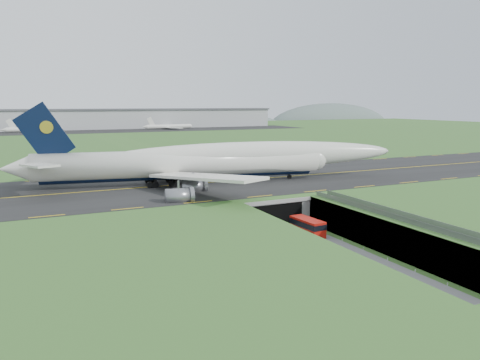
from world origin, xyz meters
TOP-DOWN VIEW (x-y plane):
  - ground at (0.00, 0.00)m, footprint 900.00×900.00m
  - airfield_deck at (0.00, 0.00)m, footprint 800.00×800.00m
  - trench_road at (0.00, -7.50)m, footprint 12.00×75.00m
  - taxiway at (0.00, 33.00)m, footprint 800.00×44.00m
  - tunnel_portal at (0.00, 16.71)m, footprint 17.00×22.30m
  - guideway at (11.00, -19.11)m, footprint 3.00×53.00m
  - jumbo_jet at (-4.88, 32.59)m, footprint 97.47×61.56m
  - shuttle_tram at (2.46, 0.45)m, footprint 3.70×8.27m
  - cargo_terminal at (-0.24, 299.41)m, footprint 320.00×67.00m
  - distant_hills at (64.38, 430.00)m, footprint 700.00×91.00m

SIDE VIEW (x-z plane):
  - distant_hills at x=64.38m, z-range -34.00..26.00m
  - ground at x=0.00m, z-range 0.00..0.00m
  - trench_road at x=0.00m, z-range 0.00..0.20m
  - shuttle_tram at x=2.46m, z-range 0.16..3.43m
  - airfield_deck at x=0.00m, z-range 0.00..6.00m
  - tunnel_portal at x=0.00m, z-range 0.33..6.33m
  - guideway at x=11.00m, z-range 1.80..8.85m
  - taxiway at x=0.00m, z-range 6.00..6.18m
  - jumbo_jet at x=-4.88m, z-range 1.24..21.90m
  - cargo_terminal at x=-0.24m, z-range 6.16..21.76m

